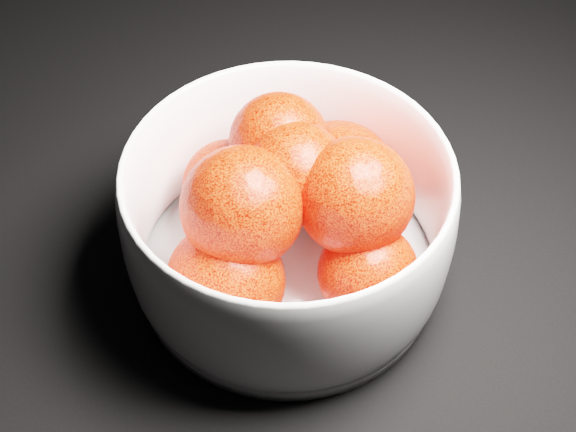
# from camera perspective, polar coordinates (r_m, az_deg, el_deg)

# --- Properties ---
(ground) EXTENTS (3.00, 3.00, 0.00)m
(ground) POSITION_cam_1_polar(r_m,az_deg,el_deg) (0.79, 1.92, 10.61)
(ground) COLOR black
(ground) RESTS_ON ground
(bowl) EXTENTS (0.23, 0.23, 0.11)m
(bowl) POSITION_cam_1_polar(r_m,az_deg,el_deg) (0.56, 0.00, -0.38)
(bowl) COLOR white
(bowl) RESTS_ON ground
(orange_pile) EXTENTS (0.18, 0.19, 0.13)m
(orange_pile) POSITION_cam_1_polar(r_m,az_deg,el_deg) (0.55, 0.32, 0.86)
(orange_pile) COLOR red
(orange_pile) RESTS_ON bowl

